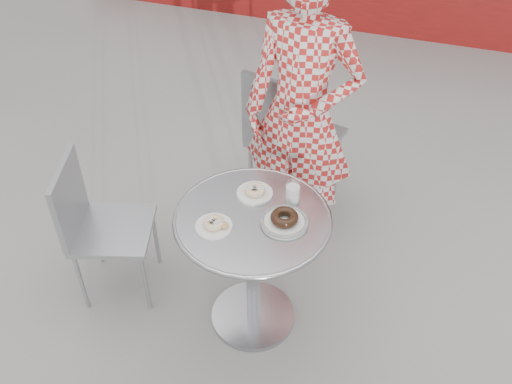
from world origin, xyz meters
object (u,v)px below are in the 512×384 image
(chair_left, at_px, (116,252))
(milk_cup, at_px, (293,193))
(seated_person, at_px, (302,115))
(plate_far, at_px, (255,191))
(plate_checker, at_px, (284,220))
(chair_far, at_px, (293,164))
(bistro_table, at_px, (253,245))
(plate_near, at_px, (214,224))

(chair_left, distance_m, milk_cup, 1.04)
(seated_person, relative_size, plate_far, 10.15)
(plate_checker, bearing_deg, seated_person, 99.05)
(chair_left, xyz_separation_m, milk_cup, (0.89, 0.16, 0.52))
(plate_far, height_order, plate_checker, plate_checker)
(chair_left, xyz_separation_m, seated_person, (0.79, 0.68, 0.59))
(plate_far, bearing_deg, chair_far, 91.47)
(milk_cup, bearing_deg, chair_far, 104.01)
(plate_checker, bearing_deg, chair_left, -178.79)
(chair_left, bearing_deg, bistro_table, -106.36)
(bistro_table, height_order, chair_left, chair_left)
(chair_far, distance_m, seated_person, 0.62)
(chair_left, height_order, plate_near, chair_left)
(bistro_table, relative_size, plate_far, 4.32)
(chair_left, bearing_deg, plate_checker, -106.03)
(plate_near, distance_m, milk_cup, 0.38)
(plate_far, height_order, milk_cup, milk_cup)
(bistro_table, height_order, plate_checker, plate_checker)
(seated_person, relative_size, plate_near, 10.48)
(seated_person, height_order, plate_near, seated_person)
(chair_left, xyz_separation_m, plate_checker, (0.89, 0.02, 0.48))
(plate_checker, bearing_deg, bistro_table, -177.05)
(plate_checker, bearing_deg, plate_near, -156.43)
(plate_near, bearing_deg, bistro_table, 40.11)
(chair_far, height_order, chair_left, chair_far)
(seated_person, bearing_deg, bistro_table, -87.20)
(bistro_table, relative_size, chair_left, 0.89)
(plate_far, distance_m, milk_cup, 0.18)
(chair_far, xyz_separation_m, milk_cup, (0.20, -0.79, 0.47))
(chair_far, height_order, plate_checker, chair_far)
(bistro_table, bearing_deg, milk_cup, 48.03)
(chair_left, bearing_deg, plate_far, -94.60)
(chair_far, bearing_deg, bistro_table, 107.44)
(chair_far, bearing_deg, chair_left, 67.90)
(plate_far, bearing_deg, plate_checker, -37.69)
(bistro_table, height_order, seated_person, seated_person)
(bistro_table, xyz_separation_m, chair_far, (-0.06, 0.94, -0.25))
(chair_far, bearing_deg, milk_cup, 117.79)
(chair_far, relative_size, plate_checker, 4.52)
(bistro_table, relative_size, plate_checker, 3.38)
(bistro_table, xyz_separation_m, seated_person, (0.04, 0.67, 0.30))
(chair_far, xyz_separation_m, plate_far, (0.02, -0.80, 0.44))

